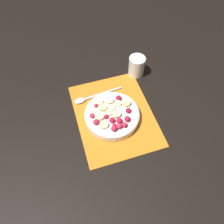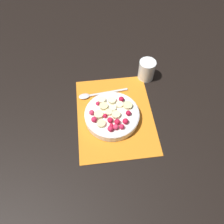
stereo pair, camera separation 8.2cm
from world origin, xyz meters
TOP-DOWN VIEW (x-y plane):
  - ground_plane at (0.00, 0.00)m, footprint 3.00×3.00m
  - placemat at (0.00, 0.00)m, footprint 0.38×0.30m
  - fruit_bowl at (-0.01, 0.01)m, footprint 0.21×0.21m
  - spoon at (0.11, 0.08)m, footprint 0.04×0.21m
  - drinking_glass at (0.19, -0.16)m, footprint 0.07×0.07m

SIDE VIEW (x-z plane):
  - ground_plane at x=0.00m, z-range 0.00..0.00m
  - placemat at x=0.00m, z-range 0.00..0.01m
  - spoon at x=0.11m, z-range 0.01..0.01m
  - fruit_bowl at x=-0.01m, z-range 0.00..0.05m
  - drinking_glass at x=0.19m, z-range 0.00..0.09m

